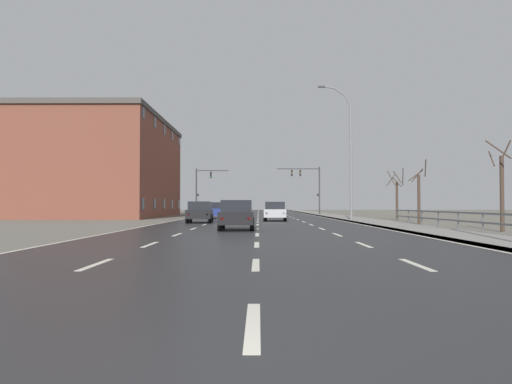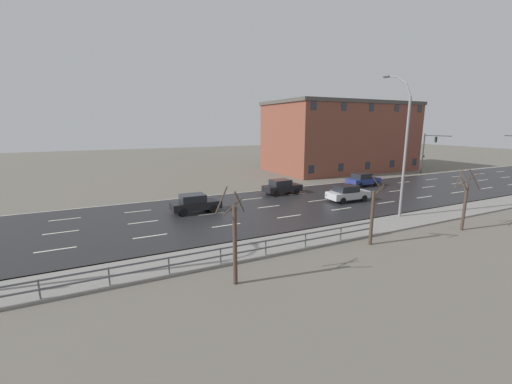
{
  "view_description": "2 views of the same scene",
  "coord_description": "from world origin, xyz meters",
  "px_view_note": "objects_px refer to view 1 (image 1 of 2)",
  "views": [
    {
      "loc": [
        0.06,
        -3.43,
        1.33
      ],
      "look_at": [
        -0.27,
        58.7,
        2.94
      ],
      "focal_mm": 34.66,
      "sensor_mm": 36.0,
      "label": 1
    },
    {
      "loc": [
        24.93,
        15.54,
        7.29
      ],
      "look_at": [
        0.0,
        27.73,
        1.49
      ],
      "focal_mm": 22.74,
      "sensor_mm": 36.0,
      "label": 2
    }
  ],
  "objects_px": {
    "car_far_left": "(237,215)",
    "brick_building": "(107,168)",
    "traffic_signal_right": "(309,182)",
    "car_near_left": "(218,210)",
    "street_lamp_midground": "(349,155)",
    "traffic_signal_left": "(202,185)",
    "car_distant": "(275,211)",
    "car_far_right": "(200,212)"
  },
  "relations": [
    {
      "from": "car_distant",
      "to": "brick_building",
      "type": "relative_size",
      "value": 0.18
    },
    {
      "from": "car_far_right",
      "to": "brick_building",
      "type": "height_order",
      "value": "brick_building"
    },
    {
      "from": "street_lamp_midground",
      "to": "car_near_left",
      "type": "distance_m",
      "value": 14.15
    },
    {
      "from": "car_near_left",
      "to": "brick_building",
      "type": "xyz_separation_m",
      "value": [
        -12.89,
        7.16,
        4.59
      ]
    },
    {
      "from": "car_far_right",
      "to": "brick_building",
      "type": "bearing_deg",
      "value": 121.84
    },
    {
      "from": "traffic_signal_right",
      "to": "car_near_left",
      "type": "relative_size",
      "value": 1.5
    },
    {
      "from": "street_lamp_midground",
      "to": "traffic_signal_left",
      "type": "bearing_deg",
      "value": 122.67
    },
    {
      "from": "car_near_left",
      "to": "car_distant",
      "type": "relative_size",
      "value": 1.0
    },
    {
      "from": "brick_building",
      "to": "street_lamp_midground",
      "type": "bearing_deg",
      "value": -30.65
    },
    {
      "from": "car_near_left",
      "to": "car_far_right",
      "type": "height_order",
      "value": "same"
    },
    {
      "from": "traffic_signal_left",
      "to": "car_near_left",
      "type": "relative_size",
      "value": 1.44
    },
    {
      "from": "car_near_left",
      "to": "car_far_left",
      "type": "xyz_separation_m",
      "value": [
        2.79,
        -21.37,
        0.0
      ]
    },
    {
      "from": "street_lamp_midground",
      "to": "car_far_right",
      "type": "distance_m",
      "value": 13.15
    },
    {
      "from": "car_far_left",
      "to": "brick_building",
      "type": "xyz_separation_m",
      "value": [
        -15.68,
        28.53,
        4.59
      ]
    },
    {
      "from": "traffic_signal_left",
      "to": "car_distant",
      "type": "relative_size",
      "value": 1.43
    },
    {
      "from": "traffic_signal_right",
      "to": "car_far_left",
      "type": "relative_size",
      "value": 1.51
    },
    {
      "from": "traffic_signal_right",
      "to": "car_distant",
      "type": "height_order",
      "value": "traffic_signal_right"
    },
    {
      "from": "car_distant",
      "to": "car_far_right",
      "type": "xyz_separation_m",
      "value": [
        -5.68,
        -3.99,
        0.0
      ]
    },
    {
      "from": "car_distant",
      "to": "car_far_right",
      "type": "bearing_deg",
      "value": -142.85
    },
    {
      "from": "traffic_signal_right",
      "to": "car_far_left",
      "type": "distance_m",
      "value": 38.48
    },
    {
      "from": "car_far_left",
      "to": "brick_building",
      "type": "distance_m",
      "value": 32.88
    },
    {
      "from": "street_lamp_midground",
      "to": "car_distant",
      "type": "xyz_separation_m",
      "value": [
        -6.01,
        0.11,
        -4.6
      ]
    },
    {
      "from": "traffic_signal_left",
      "to": "brick_building",
      "type": "relative_size",
      "value": 0.26
    },
    {
      "from": "car_distant",
      "to": "brick_building",
      "type": "bearing_deg",
      "value": 144.03
    },
    {
      "from": "car_far_left",
      "to": "traffic_signal_right",
      "type": "bearing_deg",
      "value": 77.82
    },
    {
      "from": "car_near_left",
      "to": "car_far_right",
      "type": "relative_size",
      "value": 1.0
    },
    {
      "from": "street_lamp_midground",
      "to": "car_far_left",
      "type": "xyz_separation_m",
      "value": [
        -8.51,
        -14.2,
        -4.6
      ]
    },
    {
      "from": "car_distant",
      "to": "brick_building",
      "type": "height_order",
      "value": "brick_building"
    },
    {
      "from": "traffic_signal_left",
      "to": "car_distant",
      "type": "height_order",
      "value": "traffic_signal_left"
    },
    {
      "from": "traffic_signal_left",
      "to": "car_far_right",
      "type": "bearing_deg",
      "value": -83.74
    },
    {
      "from": "street_lamp_midground",
      "to": "car_far_left",
      "type": "bearing_deg",
      "value": -120.93
    },
    {
      "from": "traffic_signal_left",
      "to": "car_far_right",
      "type": "distance_m",
      "value": 27.0
    },
    {
      "from": "car_far_left",
      "to": "car_distant",
      "type": "bearing_deg",
      "value": 79.4
    },
    {
      "from": "traffic_signal_left",
      "to": "car_far_left",
      "type": "distance_m",
      "value": 37.62
    },
    {
      "from": "traffic_signal_right",
      "to": "brick_building",
      "type": "distance_m",
      "value": 25.01
    },
    {
      "from": "car_near_left",
      "to": "car_far_left",
      "type": "relative_size",
      "value": 1.01
    },
    {
      "from": "car_far_left",
      "to": "car_far_right",
      "type": "xyz_separation_m",
      "value": [
        -3.18,
        10.32,
        0.0
      ]
    },
    {
      "from": "traffic_signal_right",
      "to": "brick_building",
      "type": "relative_size",
      "value": 0.27
    },
    {
      "from": "car_far_right",
      "to": "street_lamp_midground",
      "type": "bearing_deg",
      "value": 15.73
    },
    {
      "from": "street_lamp_midground",
      "to": "traffic_signal_right",
      "type": "relative_size",
      "value": 1.78
    },
    {
      "from": "traffic_signal_left",
      "to": "car_far_right",
      "type": "xyz_separation_m",
      "value": [
        2.92,
        -26.67,
        -3.06
      ]
    },
    {
      "from": "street_lamp_midground",
      "to": "traffic_signal_left",
      "type": "relative_size",
      "value": 1.86
    }
  ]
}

